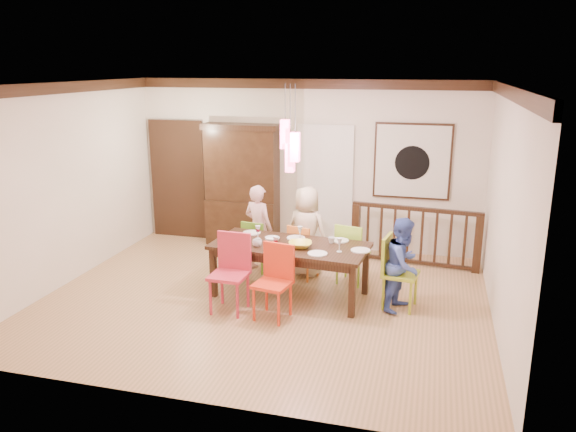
% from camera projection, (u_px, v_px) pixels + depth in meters
% --- Properties ---
extents(floor, '(6.00, 6.00, 0.00)m').
position_uv_depth(floor, '(264.00, 299.00, 7.75)').
color(floor, '#A37F4F').
rests_on(floor, ground).
extents(ceiling, '(6.00, 6.00, 0.00)m').
position_uv_depth(ceiling, '(262.00, 84.00, 6.99)').
color(ceiling, white).
rests_on(ceiling, wall_back).
extents(wall_back, '(6.00, 0.00, 6.00)m').
position_uv_depth(wall_back, '(306.00, 165.00, 9.70)').
color(wall_back, beige).
rests_on(wall_back, floor).
extents(wall_left, '(0.00, 5.00, 5.00)m').
position_uv_depth(wall_left, '(65.00, 185.00, 8.11)').
color(wall_left, beige).
rests_on(wall_left, floor).
extents(wall_right, '(0.00, 5.00, 5.00)m').
position_uv_depth(wall_right, '(505.00, 212.00, 6.63)').
color(wall_right, beige).
rests_on(wall_right, floor).
extents(crown_molding, '(6.00, 5.00, 0.16)m').
position_uv_depth(crown_molding, '(262.00, 91.00, 7.01)').
color(crown_molding, black).
rests_on(crown_molding, wall_back).
extents(panel_door, '(1.04, 0.07, 2.24)m').
position_uv_depth(panel_door, '(178.00, 181.00, 10.35)').
color(panel_door, black).
rests_on(panel_door, wall_back).
extents(white_doorway, '(0.97, 0.05, 2.22)m').
position_uv_depth(white_doorway, '(325.00, 189.00, 9.69)').
color(white_doorway, silver).
rests_on(white_doorway, wall_back).
extents(painting, '(1.25, 0.06, 1.25)m').
position_uv_depth(painting, '(412.00, 161.00, 9.18)').
color(painting, black).
rests_on(painting, wall_back).
extents(pendant_cluster, '(0.27, 0.21, 1.14)m').
position_uv_depth(pendant_cluster, '(290.00, 146.00, 7.35)').
color(pendant_cluster, '#F34978').
rests_on(pendant_cluster, ceiling).
extents(dining_table, '(2.20, 1.15, 0.75)m').
position_uv_depth(dining_table, '(290.00, 250.00, 7.72)').
color(dining_table, black).
rests_on(dining_table, floor).
extents(chair_far_left, '(0.42, 0.42, 0.82)m').
position_uv_depth(chair_far_left, '(257.00, 242.00, 8.72)').
color(chair_far_left, '#619F24').
rests_on(chair_far_left, floor).
extents(chair_far_mid, '(0.48, 0.48, 0.84)m').
position_uv_depth(chair_far_mid, '(304.00, 247.00, 8.43)').
color(chair_far_mid, orange).
rests_on(chair_far_mid, floor).
extents(chair_far_right, '(0.50, 0.50, 0.92)m').
position_uv_depth(chair_far_right, '(353.00, 249.00, 8.22)').
color(chair_far_right, '#99D136').
rests_on(chair_far_right, floor).
extents(chair_near_left, '(0.48, 0.48, 1.02)m').
position_uv_depth(chair_near_left, '(229.00, 269.00, 7.24)').
color(chair_near_left, '#BF2A3D').
rests_on(chair_near_left, floor).
extents(chair_near_mid, '(0.50, 0.50, 0.95)m').
position_uv_depth(chair_near_mid, '(272.00, 278.00, 7.04)').
color(chair_near_mid, red).
rests_on(chair_near_mid, floor).
extents(chair_end_right, '(0.50, 0.50, 0.97)m').
position_uv_depth(chair_end_right, '(401.00, 268.00, 7.36)').
color(chair_end_right, '#A1B524').
rests_on(chair_end_right, floor).
extents(china_hutch, '(1.36, 0.46, 2.15)m').
position_uv_depth(china_hutch, '(242.00, 185.00, 9.88)').
color(china_hutch, black).
rests_on(china_hutch, floor).
extents(balustrade, '(2.07, 0.31, 0.96)m').
position_uv_depth(balustrade, '(415.00, 235.00, 8.96)').
color(balustrade, black).
rests_on(balustrade, floor).
extents(person_far_left, '(0.58, 0.48, 1.36)m').
position_uv_depth(person_far_left, '(258.00, 228.00, 8.72)').
color(person_far_left, '#FFC2CA').
rests_on(person_far_left, floor).
extents(person_far_mid, '(0.77, 0.61, 1.38)m').
position_uv_depth(person_far_mid, '(307.00, 231.00, 8.50)').
color(person_far_mid, beige).
rests_on(person_far_mid, floor).
extents(person_end_right, '(0.65, 0.73, 1.25)m').
position_uv_depth(person_end_right, '(403.00, 264.00, 7.30)').
color(person_end_right, '#435EBD').
rests_on(person_end_right, floor).
extents(serving_bowl, '(0.37, 0.37, 0.08)m').
position_uv_depth(serving_bowl, '(300.00, 245.00, 7.56)').
color(serving_bowl, yellow).
rests_on(serving_bowl, dining_table).
extents(small_bowl, '(0.23, 0.23, 0.06)m').
position_uv_depth(small_bowl, '(272.00, 239.00, 7.80)').
color(small_bowl, white).
rests_on(small_bowl, dining_table).
extents(cup_left, '(0.16, 0.16, 0.10)m').
position_uv_depth(cup_left, '(257.00, 243.00, 7.59)').
color(cup_left, silver).
rests_on(cup_left, dining_table).
extents(cup_right, '(0.11, 0.11, 0.09)m').
position_uv_depth(cup_right, '(331.00, 240.00, 7.73)').
color(cup_right, silver).
rests_on(cup_right, dining_table).
extents(plate_far_left, '(0.26, 0.26, 0.01)m').
position_uv_depth(plate_far_left, '(252.00, 233.00, 8.20)').
color(plate_far_left, white).
rests_on(plate_far_left, dining_table).
extents(plate_far_mid, '(0.26, 0.26, 0.01)m').
position_uv_depth(plate_far_mid, '(296.00, 238.00, 7.95)').
color(plate_far_mid, white).
rests_on(plate_far_mid, dining_table).
extents(plate_far_right, '(0.26, 0.26, 0.01)m').
position_uv_depth(plate_far_right, '(339.00, 240.00, 7.84)').
color(plate_far_right, white).
rests_on(plate_far_right, dining_table).
extents(plate_near_left, '(0.26, 0.26, 0.01)m').
position_uv_depth(plate_near_left, '(240.00, 246.00, 7.62)').
color(plate_near_left, white).
rests_on(plate_near_left, dining_table).
extents(plate_near_mid, '(0.26, 0.26, 0.01)m').
position_uv_depth(plate_near_mid, '(318.00, 254.00, 7.30)').
color(plate_near_mid, white).
rests_on(plate_near_mid, dining_table).
extents(plate_end_right, '(0.26, 0.26, 0.01)m').
position_uv_depth(plate_end_right, '(361.00, 250.00, 7.43)').
color(plate_end_right, white).
rests_on(plate_end_right, dining_table).
extents(wine_glass_a, '(0.08, 0.08, 0.19)m').
position_uv_depth(wine_glass_a, '(258.00, 232.00, 7.92)').
color(wine_glass_a, '#590C19').
rests_on(wine_glass_a, dining_table).
extents(wine_glass_b, '(0.08, 0.08, 0.19)m').
position_uv_depth(wine_glass_b, '(300.00, 233.00, 7.89)').
color(wine_glass_b, silver).
rests_on(wine_glass_b, dining_table).
extents(wine_glass_c, '(0.08, 0.08, 0.19)m').
position_uv_depth(wine_glass_c, '(276.00, 243.00, 7.43)').
color(wine_glass_c, '#590C19').
rests_on(wine_glass_c, dining_table).
extents(wine_glass_d, '(0.08, 0.08, 0.19)m').
position_uv_depth(wine_glass_d, '(339.00, 245.00, 7.37)').
color(wine_glass_d, silver).
rests_on(wine_glass_d, dining_table).
extents(napkin, '(0.18, 0.14, 0.01)m').
position_uv_depth(napkin, '(277.00, 252.00, 7.36)').
color(napkin, '#D83359').
rests_on(napkin, dining_table).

